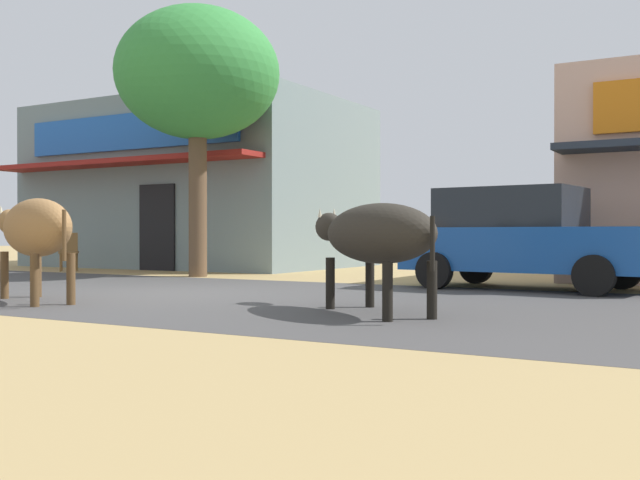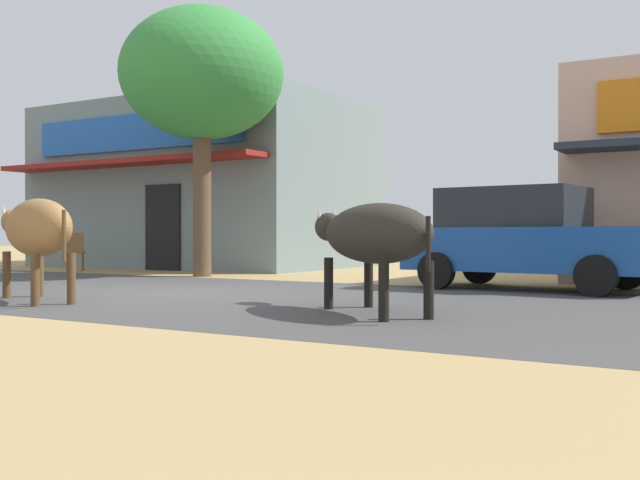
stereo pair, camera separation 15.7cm
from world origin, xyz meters
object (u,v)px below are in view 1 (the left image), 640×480
(parked_hatchback_car, at_px, (523,237))
(cow_far_dark, at_px, (375,234))
(cow_near_brown, at_px, (35,229))
(roadside_tree, at_px, (198,75))
(cafe_chair_near_tree, at_px, (68,250))

(parked_hatchback_car, bearing_deg, cow_far_dark, -95.75)
(parked_hatchback_car, distance_m, cow_far_dark, 4.57)
(cow_near_brown, bearing_deg, cow_far_dark, 11.28)
(roadside_tree, xyz_separation_m, cafe_chair_near_tree, (-4.04, 0.14, -3.70))
(cow_near_brown, bearing_deg, parked_hatchback_car, 47.35)
(roadside_tree, relative_size, cafe_chair_near_tree, 6.11)
(roadside_tree, bearing_deg, cow_near_brown, -72.14)
(cow_far_dark, bearing_deg, cafe_chair_near_tree, 155.26)
(cafe_chair_near_tree, bearing_deg, roadside_tree, -1.94)
(cow_far_dark, height_order, cafe_chair_near_tree, cow_far_dark)
(parked_hatchback_car, bearing_deg, cow_near_brown, -132.65)
(roadside_tree, height_order, parked_hatchback_car, roadside_tree)
(cow_far_dark, relative_size, cafe_chair_near_tree, 2.68)
(parked_hatchback_car, relative_size, cow_near_brown, 1.49)
(roadside_tree, distance_m, parked_hatchback_car, 7.60)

